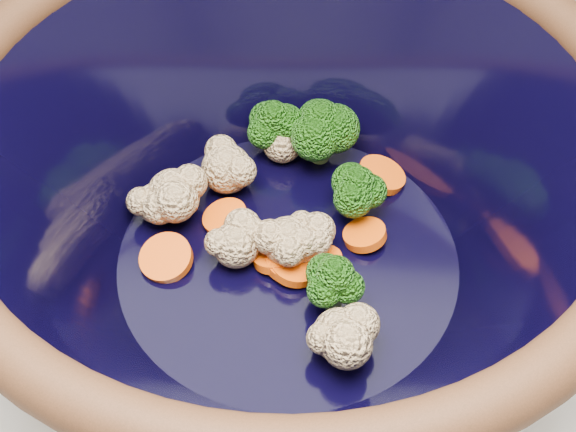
% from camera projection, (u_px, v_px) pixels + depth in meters
% --- Properties ---
extents(counter, '(1.20, 1.20, 0.90)m').
position_uv_depth(counter, '(260.00, 431.00, 0.94)').
color(counter, beige).
rests_on(counter, ground).
extents(mixing_bowl, '(0.46, 0.46, 0.17)m').
position_uv_depth(mixing_bowl, '(288.00, 198.00, 0.46)').
color(mixing_bowl, black).
rests_on(mixing_bowl, counter).
extents(vegetable_pile, '(0.17, 0.19, 0.05)m').
position_uv_depth(vegetable_pile, '(281.00, 197.00, 0.50)').
color(vegetable_pile, '#608442').
rests_on(vegetable_pile, mixing_bowl).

